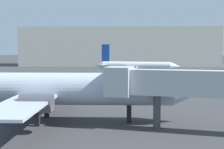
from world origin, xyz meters
The scene contains 4 objects.
airplane_at_gate centered at (-11.30, 22.36, 3.46)m, with size 31.84×24.26×11.33m.
airplane_distant centered at (-0.11, 77.00, 2.56)m, with size 24.15×19.40×8.58m.
jet_bridge centered at (3.60, 18.89, 4.35)m, with size 20.25×6.83×5.84m.
terminal_building centered at (-4.80, 124.52, 7.99)m, with size 81.20×22.40×15.97m, color beige.
Camera 1 is at (-3.96, -9.07, 7.73)m, focal length 49.41 mm.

